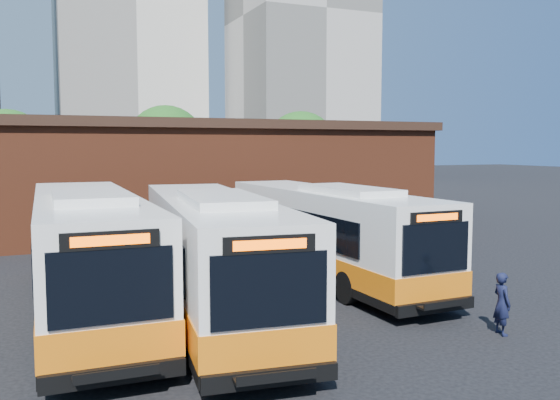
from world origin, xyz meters
name	(u,v)px	position (x,y,z in m)	size (l,w,h in m)	color
ground	(345,311)	(0.00, 0.00, 0.00)	(220.00, 220.00, 0.00)	black
bus_west	(88,256)	(-7.12, 2.96, 1.71)	(3.14, 13.88, 3.76)	white
bus_midwest	(212,257)	(-3.71, 1.49, 1.67)	(4.30, 13.70, 3.68)	white
bus_mideast	(327,236)	(1.60, 4.28, 1.62)	(3.04, 13.15, 3.56)	white
transit_worker	(502,304)	(2.73, -3.53, 0.83)	(0.61, 0.40, 1.67)	black
depot_building	(183,174)	(0.00, 20.00, 3.26)	(28.60, 12.60, 6.40)	brown
tree_west	(7,151)	(-10.00, 32.00, 4.64)	(6.00, 6.00, 7.65)	#382314
tree_mid	(166,145)	(2.00, 34.00, 5.08)	(6.56, 6.56, 8.36)	#382314
tree_east	(301,148)	(13.00, 31.00, 4.83)	(6.24, 6.24, 7.96)	#382314
tower_right	(299,18)	(30.00, 68.00, 24.34)	(18.00, 18.00, 49.20)	#B4AEA5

